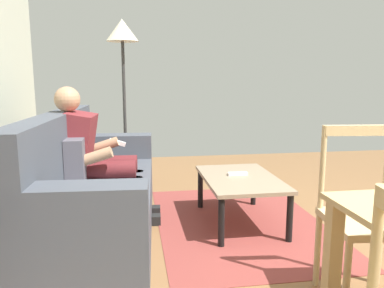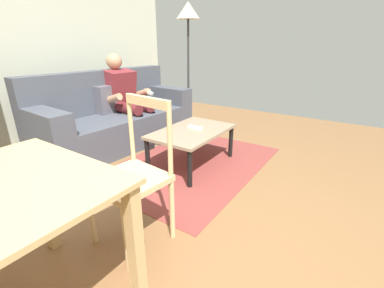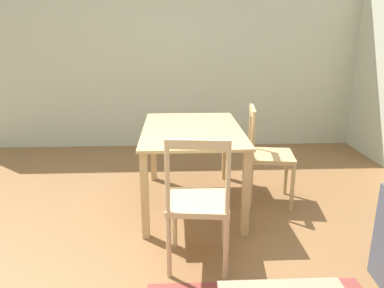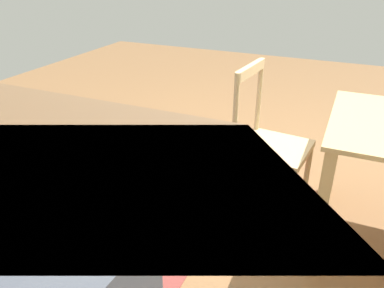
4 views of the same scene
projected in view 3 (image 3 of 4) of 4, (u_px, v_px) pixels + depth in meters
The scene contains 5 objects.
ground_plane at pixel (144, 268), 2.61m from camera, with size 8.11×8.11×0.00m, color brown.
wall_side at pixel (158, 57), 5.17m from camera, with size 0.12×5.73×2.55m, color beige.
dining_table at pixel (192, 140), 3.44m from camera, with size 1.34×0.90×0.75m.
dining_chair_near_wall at pixel (267, 156), 3.53m from camera, with size 0.47×0.47×0.93m.
dining_chair_facing_couch at pixel (198, 203), 2.53m from camera, with size 0.46×0.46×0.97m.
Camera 3 is at (2.26, 0.23, 1.59)m, focal length 34.62 mm.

